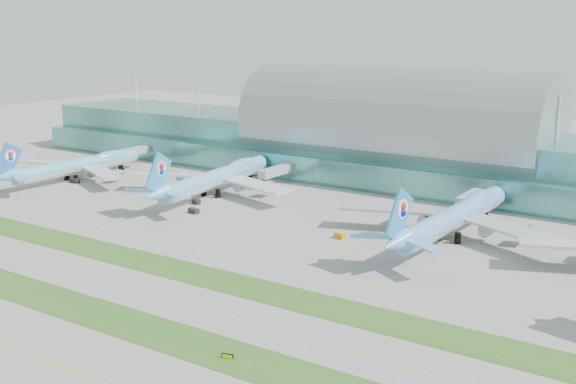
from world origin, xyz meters
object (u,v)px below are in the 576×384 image
Objects in this scene: terminal at (394,143)px; airliner_c at (455,215)px; airliner_a at (79,165)px; taxiway_sign_east at (227,356)px; airliner_b at (217,177)px.

airliner_c is at bearing -51.91° from terminal.
taxiway_sign_east is at bearing -29.25° from airliner_a.
airliner_b reaches higher than airliner_a.
airliner_b is at bearing 179.61° from airliner_c.
airliner_b is (60.39, 10.56, 0.60)m from airliner_a.
terminal is 149.55× the size of taxiway_sign_east.
airliner_b reaches higher than taxiway_sign_east.
airliner_a is 150.09m from airliner_c.
airliner_a is 29.93× the size of taxiway_sign_east.
terminal is 5.00× the size of airliner_a.
taxiway_sign_east is at bearing -91.42° from airliner_c.
airliner_b is at bearing 112.78° from taxiway_sign_east.
airliner_b is 0.97× the size of airliner_c.
airliner_c is (89.57, -4.19, 0.17)m from airliner_b.
taxiway_sign_east is (43.12, -157.88, -13.74)m from terminal.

